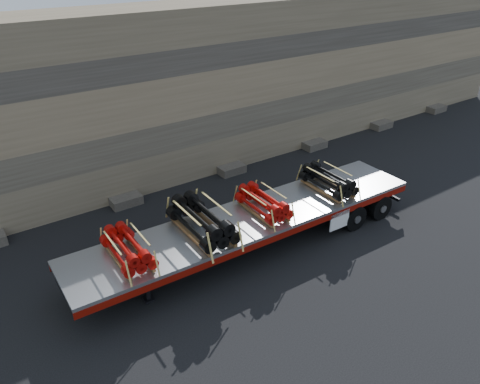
{
  "coord_description": "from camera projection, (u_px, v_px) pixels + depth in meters",
  "views": [
    {
      "loc": [
        -8.46,
        -10.99,
        9.15
      ],
      "look_at": [
        -0.36,
        0.65,
        1.54
      ],
      "focal_mm": 35.0,
      "sensor_mm": 36.0,
      "label": 1
    }
  ],
  "objects": [
    {
      "name": "bundle_midrear",
      "position": [
        263.0,
        203.0,
        15.31
      ],
      "size": [
        1.02,
        1.98,
        0.69
      ],
      "primitive_type": null,
      "rotation": [
        0.0,
        0.0,
        -0.02
      ],
      "color": "#A70C08",
      "rests_on": "trailer"
    },
    {
      "name": "trailer",
      "position": [
        252.0,
        232.0,
        15.55
      ],
      "size": [
        12.41,
        2.65,
        1.24
      ],
      "primitive_type": null,
      "rotation": [
        0.0,
        0.0,
        -0.02
      ],
      "color": "#AFB2B7",
      "rests_on": "ground"
    },
    {
      "name": "bundle_rear",
      "position": [
        328.0,
        181.0,
        16.69
      ],
      "size": [
        1.06,
        2.06,
        0.72
      ],
      "primitive_type": null,
      "rotation": [
        0.0,
        0.0,
        -0.02
      ],
      "color": "black",
      "rests_on": "trailer"
    },
    {
      "name": "ground",
      "position": [
        259.0,
        235.0,
        16.54
      ],
      "size": [
        120.0,
        120.0,
        0.0
      ],
      "primitive_type": "plane",
      "color": "black",
      "rests_on": "ground"
    },
    {
      "name": "bundle_front",
      "position": [
        128.0,
        249.0,
        13.03
      ],
      "size": [
        1.02,
        1.97,
        0.69
      ],
      "primitive_type": null,
      "rotation": [
        0.0,
        0.0,
        -0.02
      ],
      "color": "#A70C08",
      "rests_on": "trailer"
    },
    {
      "name": "bundle_midfront",
      "position": [
        202.0,
        221.0,
        14.14
      ],
      "size": [
        1.29,
        2.5,
        0.88
      ],
      "primitive_type": null,
      "rotation": [
        0.0,
        0.0,
        -0.02
      ],
      "color": "black",
      "rests_on": "trailer"
    },
    {
      "name": "rock_wall",
      "position": [
        167.0,
        94.0,
        19.58
      ],
      "size": [
        44.0,
        3.0,
        7.0
      ],
      "primitive_type": "cube",
      "color": "#7A6B54",
      "rests_on": "ground"
    }
  ]
}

